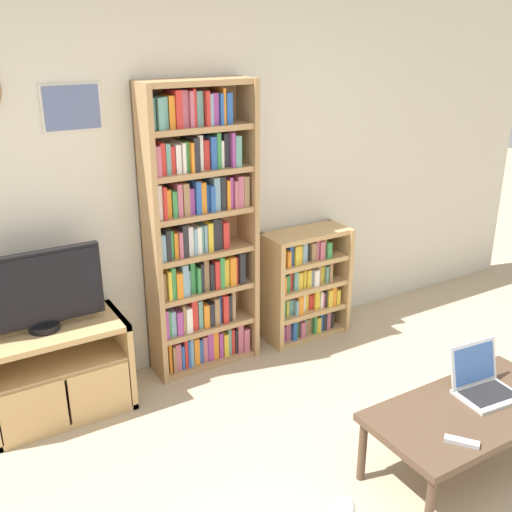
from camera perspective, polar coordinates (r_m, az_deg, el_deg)
wall_back at (r=3.98m, az=-8.02°, el=7.17°), size 6.68×0.09×2.60m
tv_stand at (r=3.86m, az=-18.34°, el=-10.44°), size 0.84×0.43×0.58m
television at (r=3.64m, az=-19.92°, el=-3.18°), size 0.72×0.18×0.48m
bookshelf_tall at (r=3.97m, az=-5.58°, el=2.04°), size 0.74×0.26×1.95m
bookshelf_short at (r=4.56m, az=4.45°, el=-2.81°), size 0.65×0.30×0.84m
coffee_table at (r=3.40m, az=19.80°, el=-13.96°), size 1.12×0.55×0.40m
laptop at (r=3.49m, az=20.71°, el=-11.14°), size 0.33×0.31×0.25m
remote_near_laptop at (r=3.11m, az=19.01°, el=-16.38°), size 0.13×0.15×0.02m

